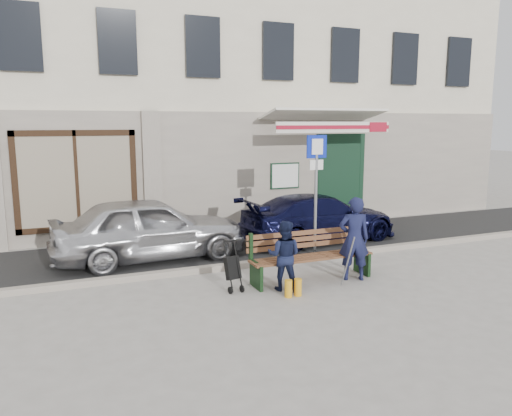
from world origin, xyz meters
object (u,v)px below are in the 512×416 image
man (354,239)px  woman (284,255)px  car_silver (149,228)px  bench (309,257)px  parking_sign (316,176)px  car_navy (319,218)px  stroller (233,269)px

man → woman: (-1.45, -0.02, -0.17)m
car_silver → bench: (2.47, -2.57, -0.23)m
parking_sign → man: (-0.20, -1.82, -0.99)m
woman → parking_sign: bearing=-96.9°
parking_sign → bench: bearing=-126.1°
bench → man: bearing=-18.4°
car_navy → stroller: (-3.26, -2.68, -0.20)m
bench → woman: bearing=-156.3°
car_silver → man: size_ratio=2.58×
man → woman: bearing=21.6°
man → bench: bearing=2.3°
car_navy → man: man is taller
car_navy → parking_sign: bearing=142.3°
parking_sign → car_navy: bearing=53.0°
man → stroller: size_ratio=1.80×
car_navy → stroller: bearing=125.2°
man → car_silver: bearing=-20.2°
car_navy → woman: bearing=137.0°
car_silver → bench: car_silver is taller
bench → woman: size_ratio=1.93×
car_silver → car_navy: 4.23m
car_navy → man: size_ratio=2.58×
car_silver → stroller: (0.97, -2.55, -0.31)m
bench → woman: woman is taller
bench → stroller: 1.51m
car_navy → parking_sign: size_ratio=1.53×
man → woman: man is taller
man → stroller: man is taller
woman → man: bearing=-144.3°
car_navy → bench: 3.23m
car_navy → woman: size_ratio=3.26×
car_navy → man: (-0.96, -2.97, 0.20)m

